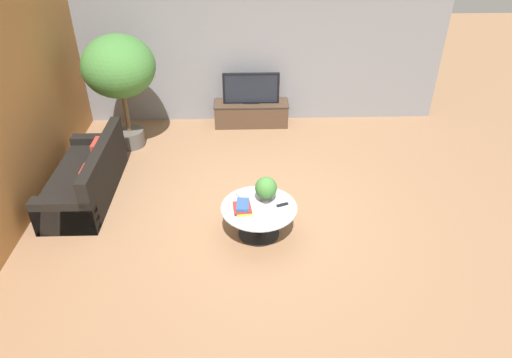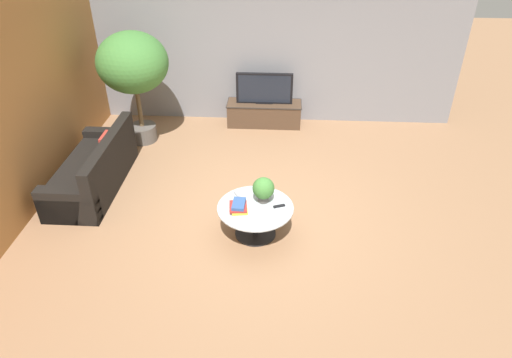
{
  "view_description": "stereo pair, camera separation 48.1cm",
  "coord_description": "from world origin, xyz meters",
  "px_view_note": "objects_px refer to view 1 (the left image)",
  "views": [
    {
      "loc": [
        -0.14,
        -5.33,
        4.05
      ],
      "look_at": [
        0.02,
        0.07,
        0.55
      ],
      "focal_mm": 32.0,
      "sensor_mm": 36.0,
      "label": 1
    },
    {
      "loc": [
        0.34,
        -5.32,
        4.05
      ],
      "look_at": [
        0.02,
        0.07,
        0.55
      ],
      "focal_mm": 32.0,
      "sensor_mm": 36.0,
      "label": 2
    }
  ],
  "objects_px": {
    "potted_palm_tall": "(119,70)",
    "potted_plant_tabletop": "(266,188)",
    "coffee_table": "(259,215)",
    "couch_by_wall": "(87,179)",
    "media_console": "(251,113)",
    "television": "(251,89)"
  },
  "relations": [
    {
      "from": "potted_palm_tall",
      "to": "potted_plant_tabletop",
      "type": "bearing_deg",
      "value": -46.31
    },
    {
      "from": "coffee_table",
      "to": "couch_by_wall",
      "type": "distance_m",
      "value": 2.78
    },
    {
      "from": "coffee_table",
      "to": "couch_by_wall",
      "type": "relative_size",
      "value": 0.5
    },
    {
      "from": "coffee_table",
      "to": "potted_palm_tall",
      "type": "distance_m",
      "value": 3.62
    },
    {
      "from": "media_console",
      "to": "coffee_table",
      "type": "relative_size",
      "value": 1.43
    },
    {
      "from": "television",
      "to": "coffee_table",
      "type": "height_order",
      "value": "television"
    },
    {
      "from": "television",
      "to": "potted_palm_tall",
      "type": "distance_m",
      "value": 2.46
    },
    {
      "from": "couch_by_wall",
      "to": "potted_plant_tabletop",
      "type": "relative_size",
      "value": 5.64
    },
    {
      "from": "television",
      "to": "couch_by_wall",
      "type": "distance_m",
      "value": 3.52
    },
    {
      "from": "media_console",
      "to": "couch_by_wall",
      "type": "distance_m",
      "value": 3.48
    },
    {
      "from": "media_console",
      "to": "television",
      "type": "xyz_separation_m",
      "value": [
        0.0,
        -0.0,
        0.51
      ]
    },
    {
      "from": "media_console",
      "to": "potted_palm_tall",
      "type": "relative_size",
      "value": 0.72
    },
    {
      "from": "television",
      "to": "coffee_table",
      "type": "bearing_deg",
      "value": -89.49
    },
    {
      "from": "coffee_table",
      "to": "potted_palm_tall",
      "type": "bearing_deg",
      "value": 130.89
    },
    {
      "from": "couch_by_wall",
      "to": "coffee_table",
      "type": "bearing_deg",
      "value": 68.21
    },
    {
      "from": "coffee_table",
      "to": "potted_plant_tabletop",
      "type": "bearing_deg",
      "value": 55.04
    },
    {
      "from": "television",
      "to": "potted_plant_tabletop",
      "type": "height_order",
      "value": "television"
    },
    {
      "from": "media_console",
      "to": "potted_plant_tabletop",
      "type": "xyz_separation_m",
      "value": [
        0.13,
        -3.27,
        0.41
      ]
    },
    {
      "from": "television",
      "to": "couch_by_wall",
      "type": "bearing_deg",
      "value": -137.06
    },
    {
      "from": "media_console",
      "to": "potted_palm_tall",
      "type": "height_order",
      "value": "potted_palm_tall"
    },
    {
      "from": "media_console",
      "to": "coffee_table",
      "type": "xyz_separation_m",
      "value": [
        0.03,
        -3.41,
        0.08
      ]
    },
    {
      "from": "potted_palm_tall",
      "to": "potted_plant_tabletop",
      "type": "distance_m",
      "value": 3.5
    }
  ]
}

